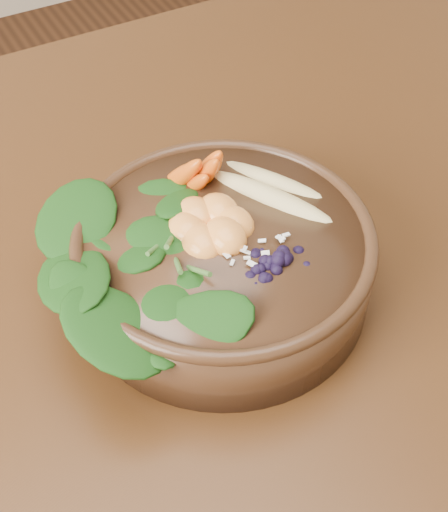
{
  "coord_description": "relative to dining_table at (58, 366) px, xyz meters",
  "views": [
    {
      "loc": [
        -0.05,
        -0.45,
        1.27
      ],
      "look_at": [
        0.16,
        -0.06,
        0.8
      ],
      "focal_mm": 50.0,
      "sensor_mm": 36.0,
      "label": 1
    }
  ],
  "objects": [
    {
      "name": "dining_table",
      "position": [
        0.0,
        0.0,
        0.0
      ],
      "size": [
        1.6,
        0.9,
        0.75
      ],
      "color": "#331C0C",
      "rests_on": "ground"
    },
    {
      "name": "blueberry_pile",
      "position": [
        0.19,
        -0.11,
        0.18
      ],
      "size": [
        0.15,
        0.14,
        0.04
      ],
      "primitive_type": null,
      "rotation": [
        0.0,
        0.0,
        0.4
      ],
      "color": "black",
      "rests_on": "stoneware_bowl"
    },
    {
      "name": "carrot_cluster",
      "position": [
        0.18,
        0.02,
        0.2
      ],
      "size": [
        0.07,
        0.07,
        0.07
      ],
      "primitive_type": null,
      "rotation": [
        0.0,
        0.0,
        0.4
      ],
      "color": "#D95D15",
      "rests_on": "stoneware_bowl"
    },
    {
      "name": "kale_heap",
      "position": [
        0.1,
        -0.03,
        0.19
      ],
      "size": [
        0.23,
        0.22,
        0.04
      ],
      "primitive_type": null,
      "rotation": [
        0.0,
        0.0,
        0.4
      ],
      "color": "#194612",
      "rests_on": "stoneware_bowl"
    },
    {
      "name": "mandarin_cluster",
      "position": [
        0.16,
        -0.05,
        0.18
      ],
      "size": [
        0.11,
        0.11,
        0.03
      ],
      "primitive_type": null,
      "rotation": [
        0.0,
        0.0,
        0.4
      ],
      "color": "#F99239",
      "rests_on": "stoneware_bowl"
    },
    {
      "name": "stoneware_bowl",
      "position": [
        0.16,
        -0.06,
        0.13
      ],
      "size": [
        0.36,
        0.36,
        0.07
      ],
      "primitive_type": "cylinder",
      "rotation": [
        0.0,
        0.0,
        0.4
      ],
      "color": "#442B1A",
      "rests_on": "dining_table"
    },
    {
      "name": "banana_halves",
      "position": [
        0.23,
        -0.03,
        0.18
      ],
      "size": [
        0.11,
        0.15,
        0.03
      ],
      "rotation": [
        0.0,
        0.0,
        0.4
      ],
      "color": "#E0CC84",
      "rests_on": "stoneware_bowl"
    },
    {
      "name": "coconut_flakes",
      "position": [
        0.17,
        -0.08,
        0.17
      ],
      "size": [
        0.1,
        0.09,
        0.01
      ],
      "primitive_type": null,
      "rotation": [
        0.0,
        0.0,
        0.4
      ],
      "color": "white",
      "rests_on": "stoneware_bowl"
    }
  ]
}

